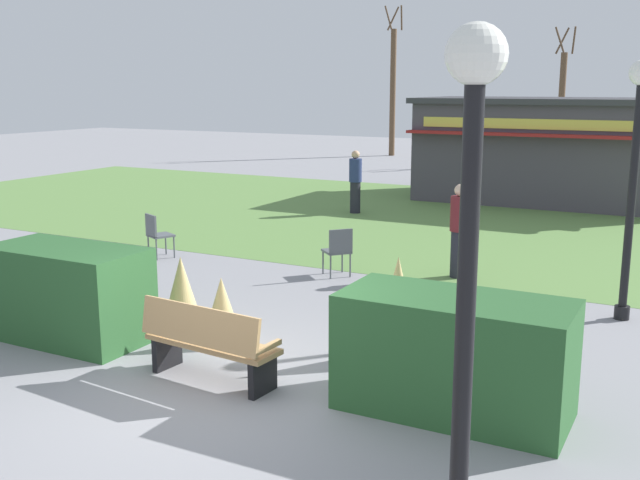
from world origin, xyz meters
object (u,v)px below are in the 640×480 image
at_px(lamppost_near, 468,259).
at_px(trash_bin, 100,306).
at_px(food_kiosk, 552,150).
at_px(tree_right_bg, 393,90).
at_px(cafe_chair_east, 338,248).
at_px(person_strolling, 459,230).
at_px(lamppost_mid, 635,158).
at_px(person_standing, 355,181).
at_px(park_bench, 208,343).
at_px(cafe_chair_center, 156,232).
at_px(parked_car_west_slot, 502,155).
at_px(tree_left_bg, 561,105).

relative_size(lamppost_near, trash_bin, 4.37).
distance_m(food_kiosk, tree_right_bg, 15.20).
distance_m(cafe_chair_east, person_strolling, 2.17).
bearing_deg(lamppost_mid, food_kiosk, 106.04).
xyz_separation_m(lamppost_near, person_standing, (-7.23, 13.88, -1.52)).
relative_size(park_bench, lamppost_near, 0.46).
distance_m(park_bench, cafe_chair_east, 5.16).
xyz_separation_m(food_kiosk, person_standing, (-4.22, -4.70, -0.67)).
distance_m(lamppost_mid, cafe_chair_east, 5.18).
bearing_deg(trash_bin, lamppost_mid, 33.46).
height_order(lamppost_mid, trash_bin, lamppost_mid).
bearing_deg(cafe_chair_center, lamppost_mid, 0.46).
bearing_deg(cafe_chair_center, cafe_chair_east, 5.23).
height_order(lamppost_mid, parked_car_west_slot, lamppost_mid).
bearing_deg(park_bench, tree_left_bg, 92.36).
height_order(lamppost_mid, tree_right_bg, tree_right_bg).
bearing_deg(tree_right_bg, trash_bin, -75.83).
bearing_deg(parked_car_west_slot, cafe_chair_east, -84.55).
distance_m(trash_bin, person_standing, 10.88).
distance_m(lamppost_near, cafe_chair_east, 8.99).
bearing_deg(trash_bin, parked_car_west_slot, 90.71).
distance_m(cafe_chair_east, person_standing, 6.91).
height_order(cafe_chair_east, person_standing, person_standing).
bearing_deg(trash_bin, food_kiosk, 78.98).
height_order(lamppost_near, person_strolling, lamppost_near).
relative_size(lamppost_mid, cafe_chair_center, 4.21).
distance_m(lamppost_mid, parked_car_west_slot, 19.74).
height_order(food_kiosk, cafe_chair_center, food_kiosk).
distance_m(parked_car_west_slot, tree_left_bg, 4.70).
height_order(park_bench, food_kiosk, food_kiosk).
xyz_separation_m(park_bench, tree_left_bg, (-1.13, 27.38, 2.07)).
bearing_deg(food_kiosk, parked_car_west_slot, 114.68).
xyz_separation_m(lamppost_mid, parked_car_west_slot, (-6.56, 18.53, -1.74)).
xyz_separation_m(food_kiosk, tree_left_bg, (-1.84, 11.22, 1.03)).
distance_m(park_bench, parked_car_west_slot, 23.49).
xyz_separation_m(lamppost_mid, cafe_chair_east, (-4.82, 0.28, -1.85)).
bearing_deg(lamppost_mid, cafe_chair_east, 176.63).
height_order(lamppost_near, parked_car_west_slot, lamppost_near).
bearing_deg(food_kiosk, person_standing, -131.91).
relative_size(food_kiosk, cafe_chair_center, 8.68).
distance_m(lamppost_near, tree_right_bg, 32.70).
distance_m(lamppost_near, food_kiosk, 18.84).
distance_m(lamppost_near, tree_left_bg, 30.19).
height_order(cafe_chair_east, parked_car_west_slot, parked_car_west_slot).
bearing_deg(lamppost_mid, person_strolling, 156.75).
distance_m(person_standing, parked_car_west_slot, 11.92).
height_order(lamppost_near, lamppost_mid, same).
bearing_deg(lamppost_mid, lamppost_near, -91.96).
bearing_deg(cafe_chair_center, lamppost_near, -40.25).
height_order(person_standing, parked_car_west_slot, person_standing).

